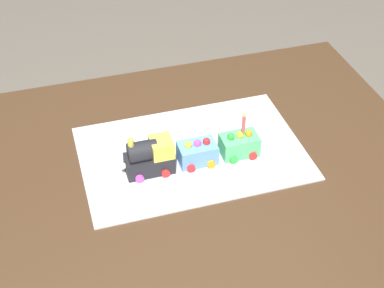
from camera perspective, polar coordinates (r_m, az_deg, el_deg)
dining_table at (r=1.59m, az=-1.68°, el=-5.52°), size 1.40×1.00×0.74m
cake_board at (r=1.56m, az=-0.00°, el=-0.90°), size 0.60×0.40×0.00m
cake_locomotive at (r=1.48m, az=-4.24°, el=-1.27°), size 0.14×0.08×0.12m
cake_car_flatbed_sky_blue at (r=1.52m, az=0.53°, el=-0.86°), size 0.10×0.08×0.07m
cake_car_caboose_mint_green at (r=1.55m, az=4.72°, el=-0.04°), size 0.10×0.08×0.07m
birthday_candle at (r=1.50m, az=5.17°, el=2.15°), size 0.01×0.01×0.06m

